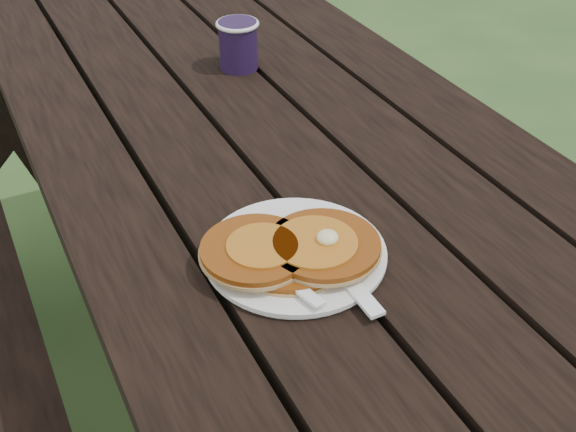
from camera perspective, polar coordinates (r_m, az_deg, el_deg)
name	(u,v)px	position (r m, az deg, el deg)	size (l,w,h in m)	color
ground	(273,414)	(1.71, -1.16, -15.35)	(60.00, 60.00, 0.00)	#2D4C20
picnic_table	(271,295)	(1.44, -1.34, -6.26)	(1.36, 1.80, 0.75)	black
plate	(295,254)	(0.93, 0.57, -3.03)	(0.23, 0.23, 0.01)	white
pancake_stack	(292,250)	(0.90, 0.31, -2.68)	(0.22, 0.17, 0.04)	#873F0F
knife	(339,270)	(0.89, 4.09, -4.26)	(0.02, 0.18, 0.01)	white
fork	(291,282)	(0.87, 0.21, -5.21)	(0.03, 0.16, 0.01)	white
coffee_cup	(238,42)	(1.40, -3.96, 13.57)	(0.08, 0.08, 0.09)	#201132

